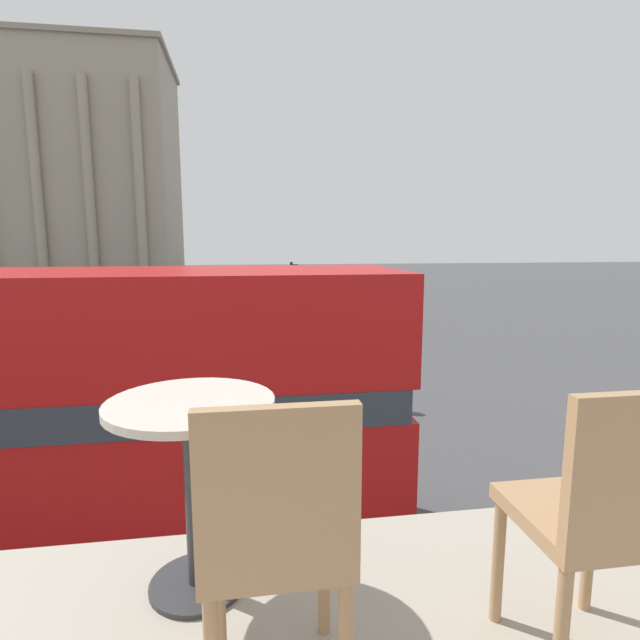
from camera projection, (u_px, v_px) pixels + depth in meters
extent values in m
cylinder|color=black|center=(292.00, 476.00, 8.85)|extent=(0.98, 0.22, 0.98)
cylinder|color=black|center=(311.00, 565.00, 6.40)|extent=(0.98, 0.22, 0.98)
cube|color=#B71414|center=(19.00, 476.00, 6.89)|extent=(10.60, 2.51, 1.82)
cube|color=#2D3842|center=(11.00, 397.00, 6.71)|extent=(10.39, 2.53, 0.45)
cube|color=#B71414|center=(4.00, 327.00, 6.56)|extent=(10.60, 2.51, 1.45)
cylinder|color=#2D2D30|center=(198.00, 583.00, 1.89)|extent=(0.36, 0.36, 0.02)
cylinder|color=#2D2D30|center=(195.00, 497.00, 1.83)|extent=(0.07, 0.07, 0.68)
cylinder|color=beige|center=(191.00, 404.00, 1.78)|extent=(0.60, 0.60, 0.03)
cylinder|color=#A87F56|center=(219.00, 582.00, 1.58)|extent=(0.04, 0.04, 0.44)
cylinder|color=#A87F56|center=(324.00, 571.00, 1.63)|extent=(0.04, 0.04, 0.44)
cube|color=#A87F56|center=(275.00, 537.00, 1.40)|extent=(0.40, 0.40, 0.05)
cube|color=#A87F56|center=(278.00, 490.00, 1.19)|extent=(0.40, 0.04, 0.42)
cylinder|color=#A87F56|center=(498.00, 561.00, 1.69)|extent=(0.04, 0.04, 0.44)
cylinder|color=#A87F56|center=(589.00, 551.00, 1.74)|extent=(0.04, 0.04, 0.44)
cylinder|color=#A87F56|center=(561.00, 639.00, 1.36)|extent=(0.04, 0.04, 0.44)
cube|color=#A87F56|center=(583.00, 516.00, 1.51)|extent=(0.40, 0.40, 0.05)
cube|color=#A87F56|center=(637.00, 470.00, 1.30)|extent=(0.40, 0.04, 0.42)
cube|color=#A39984|center=(63.00, 175.00, 53.57)|extent=(22.98, 14.30, 23.40)
cube|color=gray|center=(54.00, 56.00, 51.71)|extent=(23.58, 14.90, 0.50)
cylinder|color=#A39984|center=(37.00, 184.00, 46.43)|extent=(0.90, 0.90, 19.89)
cylinder|color=#A39984|center=(89.00, 184.00, 47.13)|extent=(0.90, 0.90, 19.89)
cylinder|color=#A39984|center=(139.00, 185.00, 47.83)|extent=(0.90, 0.90, 19.89)
cylinder|color=black|center=(6.00, 354.00, 12.57)|extent=(0.12, 0.12, 3.57)
cube|color=black|center=(9.00, 302.00, 12.39)|extent=(0.20, 0.24, 0.70)
sphere|color=red|center=(13.00, 296.00, 12.39)|extent=(0.14, 0.14, 0.14)
cylinder|color=black|center=(292.00, 304.00, 21.97)|extent=(0.12, 0.12, 3.72)
cube|color=black|center=(295.00, 272.00, 21.78)|extent=(0.20, 0.24, 0.70)
sphere|color=green|center=(298.00, 269.00, 21.78)|extent=(0.14, 0.14, 0.14)
cylinder|color=black|center=(387.00, 314.00, 30.03)|extent=(0.60, 0.18, 0.60)
cylinder|color=black|center=(396.00, 318.00, 28.32)|extent=(0.60, 0.18, 0.60)
cylinder|color=black|center=(342.00, 315.00, 29.60)|extent=(0.60, 0.18, 0.60)
cylinder|color=black|center=(348.00, 319.00, 27.89)|extent=(0.60, 0.18, 0.60)
cube|color=maroon|center=(368.00, 312.00, 28.92)|extent=(4.20, 1.75, 0.55)
cube|color=#2D3842|center=(365.00, 303.00, 28.81)|extent=(1.89, 1.61, 0.50)
cylinder|color=#282B33|center=(374.00, 394.00, 13.86)|extent=(0.14, 0.14, 0.79)
cylinder|color=#282B33|center=(380.00, 394.00, 13.89)|extent=(0.14, 0.14, 0.79)
cylinder|color=#606638|center=(378.00, 370.00, 13.77)|extent=(0.32, 0.32, 0.62)
sphere|color=tan|center=(378.00, 355.00, 13.70)|extent=(0.21, 0.21, 0.21)
cylinder|color=#282B33|center=(37.00, 366.00, 16.99)|extent=(0.14, 0.14, 0.84)
cylinder|color=#282B33|center=(42.00, 365.00, 17.02)|extent=(0.14, 0.14, 0.84)
cylinder|color=yellow|center=(37.00, 344.00, 16.89)|extent=(0.32, 0.32, 0.66)
sphere|color=tan|center=(36.00, 331.00, 16.82)|extent=(0.23, 0.23, 0.23)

